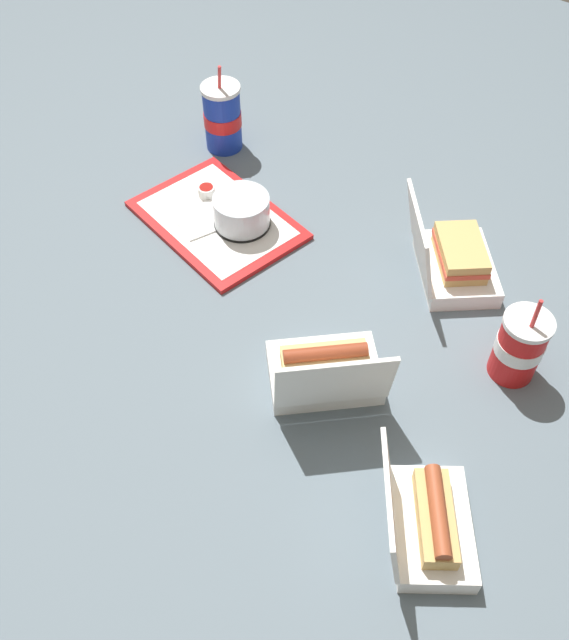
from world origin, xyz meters
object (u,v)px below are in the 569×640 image
(clamshell_hotdog_corner, at_px, (326,370))
(clamshell_sandwich_back, at_px, (454,260))
(cake_container, at_px, (242,212))
(clamshell_hotdog_right, at_px, (428,522))
(soda_cup_corner, at_px, (223,117))
(food_tray, at_px, (217,220))
(ketchup_cup, at_px, (207,191))
(soda_cup_back, at_px, (519,346))
(plastic_fork, at_px, (222,194))

(clamshell_hotdog_corner, height_order, clamshell_sandwich_back, clamshell_sandwich_back)
(cake_container, bearing_deg, clamshell_hotdog_right, -27.64)
(soda_cup_corner, bearing_deg, food_tray, -52.06)
(cake_container, height_order, clamshell_sandwich_back, clamshell_sandwich_back)
(ketchup_cup, height_order, clamshell_hotdog_right, clamshell_hotdog_right)
(ketchup_cup, distance_m, soda_cup_back, 0.79)
(plastic_fork, distance_m, soda_cup_corner, 0.22)
(plastic_fork, distance_m, clamshell_sandwich_back, 0.56)
(cake_container, bearing_deg, clamshell_sandwich_back, 20.20)
(cake_container, relative_size, clamshell_sandwich_back, 0.47)
(ketchup_cup, xyz_separation_m, plastic_fork, (0.03, 0.02, -0.01))
(soda_cup_corner, height_order, soda_cup_back, soda_cup_corner)
(clamshell_sandwich_back, bearing_deg, cake_container, -159.80)
(plastic_fork, xyz_separation_m, soda_cup_back, (0.76, -0.03, 0.06))
(clamshell_sandwich_back, relative_size, clamshell_hotdog_right, 1.10)
(clamshell_hotdog_corner, bearing_deg, food_tray, 155.46)
(soda_cup_back, bearing_deg, plastic_fork, 177.58)
(clamshell_hotdog_right, bearing_deg, ketchup_cup, 154.80)
(cake_container, bearing_deg, plastic_fork, 155.55)
(soda_cup_corner, bearing_deg, soda_cup_back, -12.01)
(cake_container, height_order, clamshell_hotdog_right, clamshell_hotdog_right)
(food_tray, relative_size, soda_cup_corner, 1.79)
(clamshell_hotdog_corner, distance_m, soda_cup_corner, 0.77)
(ketchup_cup, bearing_deg, soda_cup_back, -0.69)
(cake_container, relative_size, clamshell_hotdog_right, 0.52)
(food_tray, xyz_separation_m, clamshell_hotdog_corner, (0.46, -0.21, 0.04))
(ketchup_cup, relative_size, clamshell_hotdog_right, 0.16)
(food_tray, xyz_separation_m, plastic_fork, (-0.04, 0.07, 0.01))
(ketchup_cup, relative_size, soda_cup_back, 0.19)
(soda_cup_corner, bearing_deg, clamshell_hotdog_corner, -34.42)
(plastic_fork, relative_size, clamshell_hotdog_corner, 0.41)
(clamshell_sandwich_back, relative_size, soda_cup_corner, 1.19)
(food_tray, distance_m, clamshell_sandwich_back, 0.54)
(food_tray, distance_m, clamshell_hotdog_corner, 0.51)
(clamshell_hotdog_corner, xyz_separation_m, soda_cup_corner, (-0.63, 0.43, 0.04))
(food_tray, relative_size, plastic_fork, 3.75)
(ketchup_cup, bearing_deg, clamshell_hotdog_right, -25.20)
(ketchup_cup, xyz_separation_m, clamshell_sandwich_back, (0.57, 0.14, 0.02))
(clamshell_hotdog_right, relative_size, soda_cup_corner, 1.08)
(cake_container, xyz_separation_m, clamshell_sandwich_back, (0.44, 0.16, -0.00))
(clamshell_hotdog_right, relative_size, soda_cup_back, 1.19)
(food_tray, distance_m, soda_cup_corner, 0.30)
(cake_container, bearing_deg, ketchup_cup, 169.66)
(clamshell_hotdog_corner, height_order, clamshell_hotdog_right, clamshell_hotdog_corner)
(ketchup_cup, relative_size, soda_cup_corner, 0.17)
(clamshell_sandwich_back, relative_size, soda_cup_back, 1.31)
(plastic_fork, distance_m, clamshell_hotdog_corner, 0.57)
(ketchup_cup, distance_m, soda_cup_corner, 0.22)
(ketchup_cup, height_order, plastic_fork, ketchup_cup)
(food_tray, distance_m, cake_container, 0.07)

